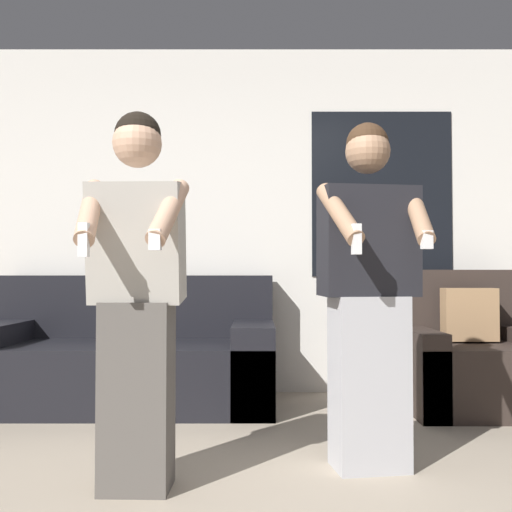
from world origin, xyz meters
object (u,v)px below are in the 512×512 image
object	(u,v)px
person_left	(134,296)
person_right	(366,294)
armchair	(467,362)
couch	(126,361)

from	to	relation	value
person_left	person_right	size ratio (longest dim) A/B	0.98
person_left	person_right	distance (m)	1.08
person_left	armchair	bearing A→B (deg)	38.08
person_left	person_right	xyz separation A→B (m)	(1.04, 0.28, 0.00)
person_right	couch	bearing A→B (deg)	135.98
couch	armchair	bearing A→B (deg)	-2.89
armchair	couch	bearing A→B (deg)	177.11
couch	person_left	bearing A→B (deg)	-76.94
couch	person_right	size ratio (longest dim) A/B	1.24
couch	person_right	distance (m)	2.05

